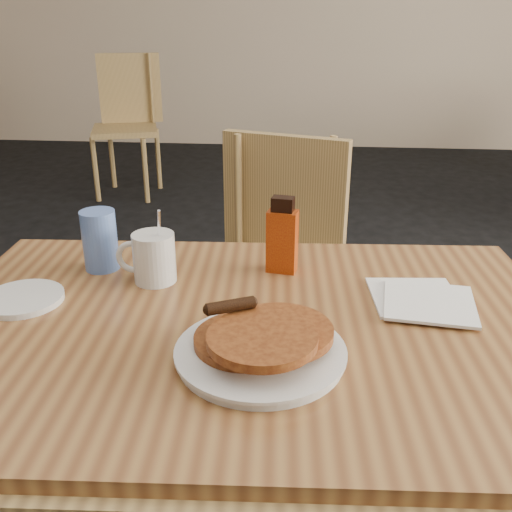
{
  "coord_description": "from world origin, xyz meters",
  "views": [
    {
      "loc": [
        0.11,
        -0.92,
        1.26
      ],
      "look_at": [
        0.03,
        0.03,
        0.85
      ],
      "focal_mm": 40.0,
      "sensor_mm": 36.0,
      "label": 1
    }
  ],
  "objects": [
    {
      "name": "syrup_bottle",
      "position": [
        0.06,
        0.2,
        0.83
      ],
      "size": [
        0.07,
        0.05,
        0.17
      ],
      "rotation": [
        0.0,
        0.0,
        -0.17
      ],
      "color": "maroon",
      "rests_on": "main_table"
    },
    {
      "name": "chair_main_far",
      "position": [
        0.04,
        0.74,
        0.55
      ],
      "size": [
        0.53,
        0.54,
        0.92
      ],
      "rotation": [
        0.0,
        0.0,
        -0.33
      ],
      "color": "tan",
      "rests_on": "floor"
    },
    {
      "name": "main_table",
      "position": [
        0.02,
        -0.03,
        0.71
      ],
      "size": [
        1.25,
        0.88,
        0.75
      ],
      "rotation": [
        0.0,
        0.0,
        0.05
      ],
      "color": "olive",
      "rests_on": "floor"
    },
    {
      "name": "napkin_stack",
      "position": [
        0.34,
        0.08,
        0.76
      ],
      "size": [
        0.2,
        0.21,
        0.01
      ],
      "rotation": [
        0.0,
        0.0,
        0.08
      ],
      "color": "white",
      "rests_on": "main_table"
    },
    {
      "name": "pancake_plate",
      "position": [
        0.05,
        -0.14,
        0.77
      ],
      "size": [
        0.28,
        0.28,
        0.08
      ],
      "rotation": [
        0.0,
        0.0,
        0.01
      ],
      "color": "silver",
      "rests_on": "main_table"
    },
    {
      "name": "coffee_mug",
      "position": [
        -0.2,
        0.13,
        0.8
      ],
      "size": [
        0.12,
        0.09,
        0.16
      ],
      "rotation": [
        0.0,
        0.0,
        -0.08
      ],
      "color": "silver",
      "rests_on": "main_table"
    },
    {
      "name": "side_saucer",
      "position": [
        -0.43,
        0.01,
        0.76
      ],
      "size": [
        0.19,
        0.19,
        0.01
      ],
      "primitive_type": "cylinder",
      "rotation": [
        0.0,
        0.0,
        -0.26
      ],
      "color": "silver",
      "rests_on": "main_table"
    },
    {
      "name": "blue_tumbler",
      "position": [
        -0.33,
        0.18,
        0.82
      ],
      "size": [
        0.09,
        0.09,
        0.13
      ],
      "primitive_type": "cylinder",
      "rotation": [
        0.0,
        0.0,
        -0.29
      ],
      "color": "#5579C8",
      "rests_on": "main_table"
    },
    {
      "name": "chair_wall_extra",
      "position": [
        -1.22,
        3.23,
        0.6
      ],
      "size": [
        0.56,
        0.57,
        1.0
      ],
      "rotation": [
        0.0,
        0.0,
        0.28
      ],
      "color": "tan",
      "rests_on": "floor"
    }
  ]
}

